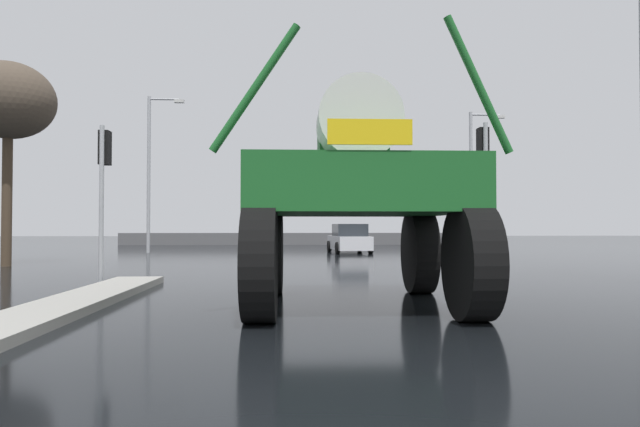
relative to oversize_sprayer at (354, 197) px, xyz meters
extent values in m
plane|color=black|center=(-0.45, 12.59, -1.90)|extent=(120.00, 120.00, 0.00)
cube|color=#9E9B93|center=(-4.83, -1.13, -1.83)|extent=(1.11, 10.71, 0.15)
cylinder|color=black|center=(-1.54, 1.80, -1.04)|extent=(0.49, 1.72, 1.72)
cylinder|color=black|center=(1.56, 1.78, -1.04)|extent=(0.49, 1.72, 1.72)
cylinder|color=black|center=(-1.56, -1.70, -1.04)|extent=(0.49, 1.72, 1.72)
cylinder|color=black|center=(1.54, -1.72, -1.04)|extent=(0.49, 1.72, 1.72)
cube|color=#195B23|center=(0.00, 0.04, 0.12)|extent=(3.63, 4.22, 0.86)
cube|color=#154E1E|center=(0.00, 0.48, 1.04)|extent=(1.24, 1.19, 0.98)
cylinder|color=silver|center=(0.00, -0.57, 1.23)|extent=(1.36, 1.18, 1.35)
cylinder|color=#195B23|center=(-1.63, -1.84, 1.46)|extent=(1.30, 0.13, 1.89)
cylinder|color=#195B23|center=(1.61, -1.86, 1.55)|extent=(1.02, 0.13, 2.03)
cube|color=yellow|center=(-0.01, -2.09, 0.80)|extent=(1.19, 0.05, 0.36)
cube|color=silver|center=(1.92, 19.78, -1.37)|extent=(2.05, 4.23, 0.70)
cube|color=#23282D|center=(1.93, 19.63, -0.70)|extent=(1.74, 2.23, 0.64)
cylinder|color=black|center=(0.96, 21.05, -1.60)|extent=(0.23, 0.61, 0.60)
cylinder|color=black|center=(2.65, 21.20, -1.60)|extent=(0.23, 0.61, 0.60)
cylinder|color=black|center=(1.19, 18.36, -1.60)|extent=(0.23, 0.61, 0.60)
cylinder|color=black|center=(2.89, 18.51, -1.60)|extent=(0.23, 0.61, 0.60)
cylinder|color=#A8AAAF|center=(-5.70, 3.93, 0.02)|extent=(0.11, 0.11, 3.84)
cube|color=black|center=(-5.70, 4.15, 1.42)|extent=(0.24, 0.32, 0.84)
sphere|color=red|center=(-5.70, 4.34, 1.69)|extent=(0.17, 0.17, 0.17)
sphere|color=#3C2403|center=(-5.70, 4.34, 1.42)|extent=(0.17, 0.17, 0.17)
sphere|color=black|center=(-5.70, 4.34, 1.15)|extent=(0.17, 0.17, 0.17)
cylinder|color=#A8AAAF|center=(3.75, 3.93, 0.10)|extent=(0.11, 0.11, 3.99)
cube|color=black|center=(3.75, 4.15, 1.57)|extent=(0.24, 0.32, 0.84)
sphere|color=red|center=(3.75, 4.34, 1.84)|extent=(0.17, 0.17, 0.17)
sphere|color=#3C2403|center=(3.75, 4.34, 1.57)|extent=(0.17, 0.17, 0.17)
sphere|color=black|center=(3.75, 4.34, 1.30)|extent=(0.17, 0.17, 0.17)
cylinder|color=#A8AAAF|center=(-2.55, 19.37, -0.25)|extent=(0.11, 0.11, 3.30)
cube|color=black|center=(-2.55, 19.59, 0.88)|extent=(0.24, 0.32, 0.84)
sphere|color=red|center=(-2.55, 19.78, 1.15)|extent=(0.17, 0.17, 0.17)
sphere|color=#3C2403|center=(-2.55, 19.78, 0.88)|extent=(0.17, 0.17, 0.17)
sphere|color=black|center=(-2.55, 19.78, 0.61)|extent=(0.17, 0.17, 0.17)
cylinder|color=#A8AAAF|center=(-2.89, 19.37, 0.14)|extent=(0.11, 0.11, 4.08)
cube|color=black|center=(-2.89, 19.59, 1.66)|extent=(0.24, 0.32, 0.84)
sphere|color=red|center=(-2.89, 19.78, 1.93)|extent=(0.17, 0.17, 0.17)
sphere|color=#3C2403|center=(-2.89, 19.78, 1.66)|extent=(0.17, 0.17, 0.17)
sphere|color=black|center=(-2.89, 19.78, 1.39)|extent=(0.17, 0.17, 0.17)
cylinder|color=#A8AAAF|center=(-8.69, 20.24, 2.25)|extent=(0.18, 0.18, 8.31)
cylinder|color=#A8AAAF|center=(-7.90, 20.24, 6.26)|extent=(1.58, 0.10, 0.10)
cube|color=silver|center=(-7.12, 20.24, 6.16)|extent=(0.50, 0.24, 0.16)
cylinder|color=#A8AAAF|center=(8.71, 20.42, 1.94)|extent=(0.18, 0.18, 7.69)
cylinder|color=#A8AAAF|center=(9.53, 20.42, 5.64)|extent=(1.64, 0.10, 0.10)
cube|color=silver|center=(10.35, 20.42, 5.54)|extent=(0.50, 0.24, 0.16)
cylinder|color=#473828|center=(-11.02, 10.18, 0.45)|extent=(0.34, 0.34, 4.69)
ellipsoid|color=brown|center=(-11.02, 10.18, 3.90)|extent=(3.15, 3.15, 2.68)
cube|color=#59595B|center=(-0.45, 32.70, -1.45)|extent=(27.17, 0.24, 0.90)
camera|label=1|loc=(-1.10, -9.86, -0.52)|focal=31.56mm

